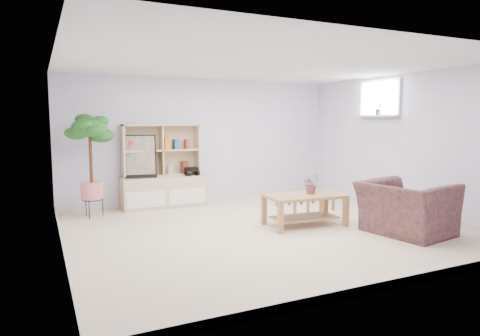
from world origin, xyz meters
name	(u,v)px	position (x,y,z in m)	size (l,w,h in m)	color
floor	(263,230)	(0.00, 0.00, 0.00)	(5.50, 5.00, 0.01)	beige
ceiling	(264,64)	(0.00, 0.00, 2.40)	(5.50, 5.00, 0.01)	white
walls	(264,149)	(0.00, 0.00, 1.20)	(5.51, 5.01, 2.40)	white
baseboard	(263,226)	(0.00, 0.00, 0.05)	(5.50, 5.00, 0.10)	silver
window	(380,98)	(2.73, 0.60, 2.00)	(0.10, 0.98, 0.68)	silver
window_sill	(377,116)	(2.67, 0.60, 1.68)	(0.14, 1.00, 0.04)	silver
storage_unit	(163,166)	(-0.89, 2.24, 0.77)	(1.53, 0.52, 1.53)	tan
poster	(140,156)	(-1.30, 2.22, 0.96)	(0.56, 0.13, 0.78)	gold
toy_truck	(192,171)	(-0.37, 2.14, 0.66)	(0.33, 0.23, 0.18)	black
coffee_table	(304,210)	(0.69, -0.05, 0.24)	(1.18, 0.64, 0.48)	#A97D4D
table_plant	(311,184)	(0.83, -0.01, 0.63)	(0.27, 0.23, 0.29)	#1E5F27
floor_tree	(91,166)	(-2.18, 1.93, 0.86)	(0.63, 0.63, 1.72)	#1C4C15
armchair	(406,205)	(1.71, -1.08, 0.42)	(1.14, 0.99, 0.85)	#151737
sill_plant	(379,108)	(2.67, 0.56, 1.82)	(0.13, 0.11, 0.24)	#1C4C15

